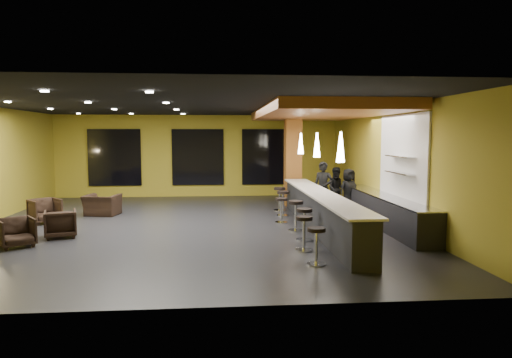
{
  "coord_description": "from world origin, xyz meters",
  "views": [
    {
      "loc": [
        0.82,
        -13.26,
        2.6
      ],
      "look_at": [
        2.0,
        0.5,
        1.3
      ],
      "focal_mm": 32.0,
      "sensor_mm": 36.0,
      "label": 1
    }
  ],
  "objects": [
    {
      "name": "floor",
      "position": [
        0.0,
        0.0,
        -0.05
      ],
      "size": [
        12.0,
        13.0,
        0.1
      ],
      "primitive_type": "cube",
      "color": "black",
      "rests_on": "ground"
    },
    {
      "name": "ceiling",
      "position": [
        0.0,
        0.0,
        3.55
      ],
      "size": [
        12.0,
        13.0,
        0.1
      ],
      "primitive_type": "cube",
      "color": "black"
    },
    {
      "name": "wall_back",
      "position": [
        0.0,
        6.55,
        1.75
      ],
      "size": [
        12.0,
        0.1,
        3.5
      ],
      "primitive_type": "cube",
      "color": "#A29124",
      "rests_on": "floor"
    },
    {
      "name": "wall_front",
      "position": [
        0.0,
        -6.55,
        1.75
      ],
      "size": [
        12.0,
        0.1,
        3.5
      ],
      "primitive_type": "cube",
      "color": "#A29124",
      "rests_on": "floor"
    },
    {
      "name": "wall_right",
      "position": [
        6.05,
        0.0,
        1.75
      ],
      "size": [
        0.1,
        13.0,
        3.5
      ],
      "primitive_type": "cube",
      "color": "#A29124",
      "rests_on": "floor"
    },
    {
      "name": "wood_soffit",
      "position": [
        4.0,
        1.0,
        3.36
      ],
      "size": [
        3.6,
        8.0,
        0.28
      ],
      "primitive_type": "cube",
      "color": "#98572C",
      "rests_on": "ceiling"
    },
    {
      "name": "window_left",
      "position": [
        -3.5,
        6.44,
        1.7
      ],
      "size": [
        2.2,
        0.06,
        2.4
      ],
      "primitive_type": "cube",
      "color": "black",
      "rests_on": "wall_back"
    },
    {
      "name": "window_center",
      "position": [
        0.0,
        6.44,
        1.7
      ],
      "size": [
        2.2,
        0.06,
        2.4
      ],
      "primitive_type": "cube",
      "color": "black",
      "rests_on": "wall_back"
    },
    {
      "name": "window_right",
      "position": [
        3.0,
        6.44,
        1.7
      ],
      "size": [
        2.2,
        0.06,
        2.4
      ],
      "primitive_type": "cube",
      "color": "black",
      "rests_on": "wall_back"
    },
    {
      "name": "tile_backsplash",
      "position": [
        5.96,
        -1.0,
        2.0
      ],
      "size": [
        0.06,
        3.2,
        2.4
      ],
      "primitive_type": "cube",
      "color": "white",
      "rests_on": "wall_right"
    },
    {
      "name": "bar_counter",
      "position": [
        3.65,
        -1.0,
        0.5
      ],
      "size": [
        0.6,
        8.0,
        1.0
      ],
      "primitive_type": "cube",
      "color": "black",
      "rests_on": "floor"
    },
    {
      "name": "bar_top",
      "position": [
        3.65,
        -1.0,
        1.02
      ],
      "size": [
        0.78,
        8.1,
        0.05
      ],
      "primitive_type": "cube",
      "color": "silver",
      "rests_on": "bar_counter"
    },
    {
      "name": "prep_counter",
      "position": [
        5.65,
        -0.5,
        0.43
      ],
      "size": [
        0.7,
        6.0,
        0.86
      ],
      "primitive_type": "cube",
      "color": "black",
      "rests_on": "floor"
    },
    {
      "name": "prep_top",
      "position": [
        5.65,
        -0.5,
        0.89
      ],
      "size": [
        0.72,
        6.0,
        0.03
      ],
      "primitive_type": "cube",
      "color": "silver",
      "rests_on": "prep_counter"
    },
    {
      "name": "wall_shelf_lower",
      "position": [
        5.82,
        -1.2,
        1.6
      ],
      "size": [
        0.3,
        1.5,
        0.03
      ],
      "primitive_type": "cube",
      "color": "silver",
      "rests_on": "wall_right"
    },
    {
      "name": "wall_shelf_upper",
      "position": [
        5.82,
        -1.2,
        2.05
      ],
      "size": [
        0.3,
        1.5,
        0.03
      ],
      "primitive_type": "cube",
      "color": "silver",
      "rests_on": "wall_right"
    },
    {
      "name": "column",
      "position": [
        3.65,
        3.6,
        1.75
      ],
      "size": [
        0.6,
        0.6,
        3.5
      ],
      "primitive_type": "cube",
      "color": "brown",
      "rests_on": "floor"
    },
    {
      "name": "pendant_0",
      "position": [
        3.65,
        -3.0,
        2.35
      ],
      "size": [
        0.2,
        0.2,
        0.7
      ],
      "primitive_type": "cone",
      "color": "white",
      "rests_on": "wood_soffit"
    },
    {
      "name": "pendant_1",
      "position": [
        3.65,
        -0.5,
        2.35
      ],
      "size": [
        0.2,
        0.2,
        0.7
      ],
      "primitive_type": "cone",
      "color": "white",
      "rests_on": "wood_soffit"
    },
    {
      "name": "pendant_2",
      "position": [
        3.65,
        2.0,
        2.35
      ],
      "size": [
        0.2,
        0.2,
        0.7
      ],
      "primitive_type": "cone",
      "color": "white",
      "rests_on": "wood_soffit"
    },
    {
      "name": "staff_a",
      "position": [
        4.3,
        1.41,
        0.88
      ],
      "size": [
        0.76,
        0.65,
        1.77
      ],
      "primitive_type": "imported",
      "rotation": [
        0.0,
        0.0,
        -0.42
      ],
      "color": "black",
      "rests_on": "floor"
    },
    {
      "name": "staff_b",
      "position": [
        4.99,
        2.22,
        0.76
      ],
      "size": [
        0.81,
        0.67,
        1.52
      ],
      "primitive_type": "imported",
      "rotation": [
        0.0,
        0.0,
        -0.13
      ],
      "color": "black",
      "rests_on": "floor"
    },
    {
      "name": "staff_c",
      "position": [
        5.25,
        1.72,
        0.75
      ],
      "size": [
        0.86,
        0.72,
        1.51
      ],
      "primitive_type": "imported",
      "rotation": [
        0.0,
        0.0,
        0.37
      ],
      "color": "black",
      "rests_on": "floor"
    },
    {
      "name": "armchair_a",
      "position": [
        -3.9,
        -2.28,
        0.35
      ],
      "size": [
        1.04,
        1.05,
        0.69
      ],
      "primitive_type": "imported",
      "rotation": [
        0.0,
        0.0,
        0.61
      ],
      "color": "black",
      "rests_on": "floor"
    },
    {
      "name": "armchair_b",
      "position": [
        -3.21,
        -1.3,
        0.36
      ],
      "size": [
        0.97,
        0.98,
        0.71
      ],
      "primitive_type": "imported",
      "rotation": [
        0.0,
        0.0,
        3.46
      ],
      "color": "black",
      "rests_on": "floor"
    },
    {
      "name": "armchair_c",
      "position": [
        -4.34,
        0.75,
        0.37
      ],
      "size": [
        1.12,
        1.13,
        0.74
      ],
      "primitive_type": "imported",
      "rotation": [
        0.0,
        0.0,
        0.69
      ],
      "color": "black",
      "rests_on": "floor"
    },
    {
      "name": "armchair_d",
      "position": [
        -2.97,
        1.98,
        0.34
      ],
      "size": [
        1.21,
        1.1,
        0.68
      ],
      "primitive_type": "imported",
      "rotation": [
        0.0,
        0.0,
        2.94
      ],
      "color": "black",
      "rests_on": "floor"
    },
    {
      "name": "bar_stool_0",
      "position": [
        2.81,
        -4.35,
        0.49
      ],
      "size": [
        0.39,
        0.39,
        0.76
      ],
      "rotation": [
        0.0,
        0.0,
        -0.1
      ],
      "color": "silver",
      "rests_on": "floor"
    },
    {
      "name": "bar_stool_1",
      "position": [
        2.78,
        -3.21,
        0.51
      ],
      "size": [
        0.4,
        0.4,
        0.79
      ],
      "rotation": [
        0.0,
        0.0,
        -0.24
      ],
      "color": "silver",
      "rests_on": "floor"
    },
    {
      "name": "bar_stool_2",
      "position": [
        2.98,
        -2.2,
        0.52
      ],
      "size": [
        0.41,
        0.41,
        0.81
      ],
      "rotation": [
        0.0,
        0.0,
        -0.35
      ],
      "color": "silver",
      "rests_on": "floor"
    },
    {
      "name": "bar_stool_3",
      "position": [
        2.97,
        -1.03,
        0.53
      ],
      "size": [
        0.42,
        0.42,
        0.83
      ],
      "rotation": [
        0.0,
        0.0,
        -0.05
      ],
      "color": "silver",
      "rests_on": "floor"
    },
    {
      "name": "bar_stool_4",
      "position": [
        2.74,
        0.16,
        0.48
      ],
      "size": [
        0.38,
        0.38,
        0.76
      ],
      "rotation": [
        0.0,
        0.0,
        -0.14
      ],
      "color": "silver",
      "rests_on": "floor"
    },
    {
      "name": "bar_stool_5",
      "position": [
        2.96,
        1.32,
        0.52
      ],
      "size": [
        0.41,
        0.41,
        0.82
      ],
      "rotation": [
        0.0,
        0.0,
        -0.03
      ],
      "color": "silver",
      "rests_on": "floor"
    },
    {
      "name": "bar_stool_6",
      "position": [
        2.99,
        2.37,
        0.53
      ],
      "size": [
        0.42,
        0.42,
        0.82
      ],
      "rotation": [
        0.0,
        0.0,
        -0.05
      ],
      "color": "silver",
      "rests_on": "floor"
    }
  ]
}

